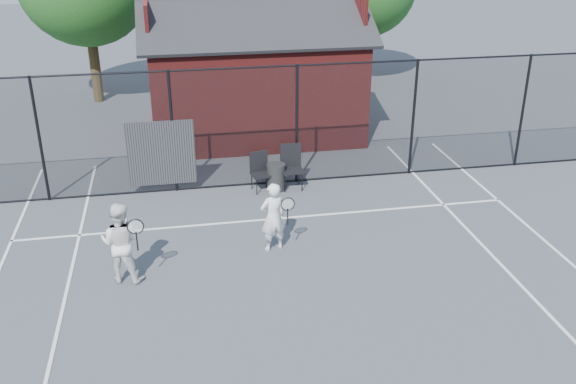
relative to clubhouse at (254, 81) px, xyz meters
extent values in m
plane|color=#44484E|center=(-0.50, -9.00, -1.61)|extent=(80.00, 80.00, 0.00)
cube|color=silver|center=(-0.50, -6.00, -1.60)|extent=(11.00, 0.06, 0.01)
cube|color=silver|center=(3.61, -11.00, -1.60)|extent=(0.06, 18.00, 0.01)
cube|color=silver|center=(-0.50, -6.15, -1.60)|extent=(0.06, 0.30, 0.01)
cylinder|color=black|center=(-5.50, -4.00, -0.11)|extent=(0.07, 0.07, 3.00)
cylinder|color=black|center=(-2.50, -4.00, -0.11)|extent=(0.07, 0.07, 3.00)
cylinder|color=black|center=(0.50, -4.00, -0.11)|extent=(0.07, 0.07, 3.00)
cylinder|color=black|center=(3.50, -4.00, -0.11)|extent=(0.07, 0.07, 3.00)
cylinder|color=black|center=(6.50, -4.00, -0.11)|extent=(0.07, 0.07, 3.00)
cylinder|color=black|center=(-0.50, -4.00, 1.36)|extent=(22.00, 0.04, 0.04)
cylinder|color=black|center=(-0.50, -4.00, -1.58)|extent=(22.00, 0.04, 0.04)
cube|color=black|center=(-0.50, -4.00, -0.11)|extent=(22.00, 3.00, 0.01)
cube|color=black|center=(-2.80, -4.02, -0.61)|extent=(1.60, 0.04, 1.60)
cube|color=maroon|center=(0.00, 0.00, -0.11)|extent=(6.00, 4.00, 3.00)
cube|color=black|center=(0.00, -1.00, 1.92)|extent=(6.50, 2.36, 1.32)
cube|color=black|center=(0.00, 1.00, 1.92)|extent=(6.50, 2.36, 1.32)
cube|color=maroon|center=(-2.95, 0.00, 1.92)|extent=(0.10, 2.80, 1.06)
cube|color=maroon|center=(2.95, 0.00, 1.92)|extent=(0.10, 2.80, 1.06)
cylinder|color=#342715|center=(-5.00, 4.50, -0.35)|extent=(0.36, 0.36, 2.52)
cylinder|color=#342715|center=(5.00, 5.50, -0.49)|extent=(0.36, 0.36, 2.23)
imported|color=white|center=(-0.66, -7.34, -0.88)|extent=(0.60, 0.47, 1.46)
torus|color=black|center=(-0.41, -7.64, -0.48)|extent=(0.29, 0.02, 0.29)
cylinder|color=black|center=(-0.41, -7.64, -0.75)|extent=(0.03, 0.03, 0.35)
imported|color=white|center=(-3.58, -7.96, -0.82)|extent=(0.90, 0.80, 1.56)
torus|color=black|center=(-3.27, -8.27, -0.38)|extent=(0.31, 0.03, 0.31)
cylinder|color=black|center=(-3.27, -8.27, -0.67)|extent=(0.03, 0.03, 0.38)
cube|color=black|center=(0.30, -4.40, -1.07)|extent=(0.53, 0.55, 1.07)
cube|color=black|center=(-0.45, -4.40, -1.14)|extent=(0.54, 0.55, 0.94)
cylinder|color=#252525|center=(-0.09, -4.40, -1.27)|extent=(0.47, 0.47, 0.67)
camera|label=1|loc=(-2.49, -18.66, 4.81)|focal=40.00mm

